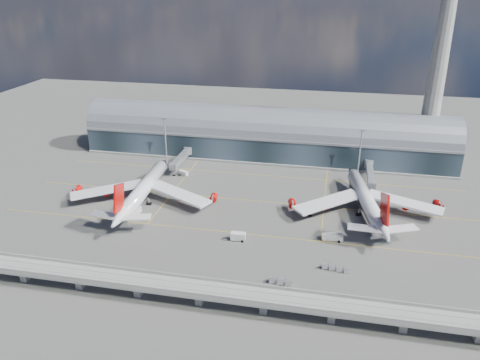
% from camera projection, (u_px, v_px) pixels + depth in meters
% --- Properties ---
extents(ground, '(500.00, 500.00, 0.00)m').
position_uv_depth(ground, '(236.00, 220.00, 193.45)').
color(ground, '#474744').
rests_on(ground, ground).
extents(taxi_lines, '(200.00, 80.12, 0.01)m').
position_uv_depth(taxi_lines, '(247.00, 198.00, 213.31)').
color(taxi_lines, gold).
rests_on(taxi_lines, ground).
extents(terminal, '(200.00, 30.00, 28.00)m').
position_uv_depth(terminal, '(266.00, 137.00, 259.01)').
color(terminal, '#1B272E').
rests_on(terminal, ground).
extents(control_tower, '(19.00, 19.00, 103.00)m').
position_uv_depth(control_tower, '(438.00, 67.00, 231.77)').
color(control_tower, gray).
rests_on(control_tower, ground).
extents(guideway, '(220.00, 8.50, 7.20)m').
position_uv_depth(guideway, '(199.00, 290.00, 141.93)').
color(guideway, gray).
rests_on(guideway, ground).
extents(floodlight_mast_left, '(3.00, 0.70, 25.70)m').
position_uv_depth(floodlight_mast_left, '(166.00, 140.00, 246.67)').
color(floodlight_mast_left, gray).
rests_on(floodlight_mast_left, ground).
extents(floodlight_mast_right, '(3.00, 0.70, 25.70)m').
position_uv_depth(floodlight_mast_right, '(360.00, 153.00, 228.21)').
color(floodlight_mast_right, gray).
rests_on(floodlight_mast_right, ground).
extents(airliner_left, '(66.54, 69.92, 21.30)m').
position_uv_depth(airliner_left, '(142.00, 190.00, 206.30)').
color(airliner_left, white).
rests_on(airliner_left, ground).
extents(airliner_right, '(65.32, 68.35, 21.77)m').
position_uv_depth(airliner_right, '(366.00, 201.00, 197.32)').
color(airliner_right, white).
rests_on(airliner_right, ground).
extents(jet_bridge_left, '(4.40, 28.00, 7.25)m').
position_uv_depth(jet_bridge_left, '(182.00, 157.00, 246.66)').
color(jet_bridge_left, gray).
rests_on(jet_bridge_left, ground).
extents(jet_bridge_right, '(4.40, 32.00, 7.25)m').
position_uv_depth(jet_bridge_right, '(370.00, 173.00, 227.12)').
color(jet_bridge_right, gray).
rests_on(jet_bridge_right, ground).
extents(service_truck_0, '(3.32, 7.63, 3.06)m').
position_uv_depth(service_truck_0, '(135.00, 212.00, 196.72)').
color(service_truck_0, silver).
rests_on(service_truck_0, ground).
extents(service_truck_1, '(5.68, 2.96, 3.24)m').
position_uv_depth(service_truck_1, '(238.00, 237.00, 178.28)').
color(service_truck_1, silver).
rests_on(service_truck_1, ground).
extents(service_truck_2, '(8.09, 3.09, 2.86)m').
position_uv_depth(service_truck_2, '(332.00, 237.00, 178.23)').
color(service_truck_2, silver).
rests_on(service_truck_2, ground).
extents(service_truck_3, '(4.97, 5.86, 2.72)m').
position_uv_depth(service_truck_3, '(307.00, 211.00, 197.86)').
color(service_truck_3, silver).
rests_on(service_truck_3, ground).
extents(service_truck_4, '(4.50, 6.11, 3.22)m').
position_uv_depth(service_truck_4, '(381.00, 202.00, 205.91)').
color(service_truck_4, silver).
rests_on(service_truck_4, ground).
extents(service_truck_5, '(5.46, 3.84, 2.47)m').
position_uv_depth(service_truck_5, '(183.00, 173.00, 237.10)').
color(service_truck_5, silver).
rests_on(service_truck_5, ground).
extents(cargo_train_0, '(7.98, 2.56, 1.75)m').
position_uv_depth(cargo_train_0, '(280.00, 282.00, 152.97)').
color(cargo_train_0, gray).
rests_on(cargo_train_0, ground).
extents(cargo_train_1, '(9.87, 2.94, 1.62)m').
position_uv_depth(cargo_train_1, '(335.00, 269.00, 160.03)').
color(cargo_train_1, gray).
rests_on(cargo_train_1, ground).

